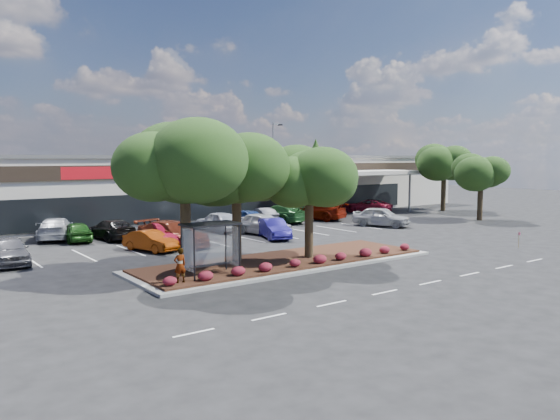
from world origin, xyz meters
TOP-DOWN VIEW (x-y plane):
  - ground at (0.00, 0.00)m, footprint 160.00×160.00m
  - retail_store at (0.06, 33.91)m, footprint 80.40×25.20m
  - landscape_island at (-2.00, 4.00)m, footprint 18.00×6.00m
  - lane_markings at (-0.14, 10.42)m, footprint 33.12×20.06m
  - shrub_row at (-2.00, 1.90)m, footprint 17.00×0.80m
  - bus_shelter at (-7.50, 2.95)m, footprint 2.75×1.55m
  - island_tree_west at (-8.00, 4.50)m, footprint 7.20×7.20m
  - island_tree_mid at (-4.50, 5.20)m, footprint 6.60×6.60m
  - island_tree_east at (-0.50, 3.70)m, footprint 5.80×5.80m
  - tree_east_near at (26.00, 10.00)m, footprint 5.60×5.60m
  - tree_east_far at (31.00, 18.00)m, footprint 6.40×6.40m
  - conifer_north_east at (34.00, 44.00)m, footprint 3.96×3.96m
  - person_waiting at (-9.47, 2.21)m, footprint 0.60×0.40m
  - light_pole at (14.27, 27.67)m, footprint 1.43×0.50m
  - survey_stake at (13.87, -1.00)m, footprint 0.08×0.14m
  - car_0 at (-14.75, 13.07)m, footprint 2.21×4.79m
  - car_1 at (-6.52, 12.52)m, footprint 2.58×4.28m
  - car_2 at (-4.49, 13.48)m, footprint 3.93×6.29m
  - car_3 at (-4.85, 13.67)m, footprint 2.37×5.01m
  - car_4 at (3.61, 14.34)m, footprint 3.00×5.35m
  - car_5 at (3.13, 12.29)m, footprint 2.88×4.73m
  - car_7 at (14.91, 12.41)m, footprint 3.82×5.41m
  - car_9 at (-9.20, 19.49)m, footprint 2.05×4.34m
  - car_10 at (-10.09, 21.48)m, footprint 4.13×6.02m
  - car_11 at (-6.81, 19.03)m, footprint 2.60×5.33m
  - car_12 at (1.76, 18.12)m, footprint 2.07×4.93m
  - car_13 at (5.22, 19.50)m, footprint 2.36×4.66m
  - car_14 at (8.17, 20.93)m, footprint 2.31×4.44m
  - car_15 at (9.38, 19.97)m, footprint 3.27×6.07m
  - car_16 at (13.60, 19.67)m, footprint 4.33×6.38m
  - car_17 at (22.62, 21.62)m, footprint 3.94×5.69m

SIDE VIEW (x-z plane):
  - ground at x=0.00m, z-range 0.00..0.00m
  - lane_markings at x=-0.14m, z-range 0.00..0.01m
  - landscape_island at x=-2.00m, z-range -0.01..0.25m
  - shrub_row at x=-2.00m, z-range 0.26..0.76m
  - car_1 at x=-6.52m, z-range 0.00..1.33m
  - survey_stake at x=13.87m, z-range 0.15..1.20m
  - car_14 at x=8.17m, z-range 0.00..1.39m
  - car_9 at x=-9.20m, z-range 0.00..1.43m
  - car_17 at x=22.62m, z-range 0.00..1.45m
  - car_5 at x=3.13m, z-range 0.00..1.47m
  - car_11 at x=-6.81m, z-range 0.00..1.49m
  - car_13 at x=5.22m, z-range 0.00..1.52m
  - car_3 at x=-4.85m, z-range 0.00..1.59m
  - car_0 at x=-14.75m, z-range 0.00..1.59m
  - car_10 at x=-10.09m, z-range 0.00..1.62m
  - car_12 at x=1.76m, z-range 0.00..1.67m
  - car_15 at x=9.38m, z-range 0.00..1.67m
  - car_2 at x=-4.49m, z-range 0.00..1.70m
  - car_7 at x=14.91m, z-range 0.00..1.71m
  - car_16 at x=13.60m, z-range 0.00..1.72m
  - car_4 at x=3.61m, z-range 0.00..1.72m
  - person_waiting at x=-9.47m, z-range 0.26..1.90m
  - bus_shelter at x=-7.50m, z-range 1.01..3.60m
  - retail_store at x=0.06m, z-range 0.03..6.28m
  - tree_east_near at x=26.00m, z-range 0.00..6.51m
  - island_tree_east at x=-0.50m, z-range 0.26..6.76m
  - tree_east_far at x=31.00m, z-range 0.00..7.62m
  - island_tree_mid at x=-4.50m, z-range 0.26..7.58m
  - island_tree_west at x=-8.00m, z-range 0.26..8.15m
  - light_pole at x=14.27m, z-range -0.56..9.23m
  - conifer_north_east at x=34.00m, z-range 0.00..9.00m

